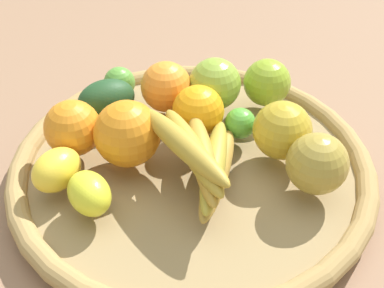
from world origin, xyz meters
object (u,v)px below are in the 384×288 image
object	(u,v)px
apple_0	(317,164)
lemon_1	(89,193)
banana_bunch	(202,158)
apple_2	(267,83)
avocado	(106,99)
apple_1	(215,84)
orange_0	(198,111)
orange_1	(73,128)
orange_3	(127,134)
lemon_0	(57,170)
apple_3	(282,130)
orange_2	(166,87)
lime_1	(240,123)
lime_0	(120,83)

from	to	relation	value
apple_0	lemon_1	bearing A→B (deg)	127.29
banana_bunch	apple_2	world-z (taller)	banana_bunch
lemon_1	avocado	xyz separation A→B (m)	(0.15, 0.09, 0.00)
lemon_1	apple_1	distance (m)	0.25
orange_0	orange_1	world-z (taller)	orange_1
orange_3	banana_bunch	size ratio (longest dim) A/B	0.50
orange_3	lemon_0	distance (m)	0.09
apple_3	avocado	xyz separation A→B (m)	(-0.04, 0.24, -0.01)
apple_3	banana_bunch	bearing A→B (deg)	147.59
orange_2	lime_1	size ratio (longest dim) A/B	1.73
orange_2	lime_1	world-z (taller)	orange_2
lemon_0	lemon_1	bearing A→B (deg)	-101.01
orange_0	avocado	bearing A→B (deg)	103.09
orange_0	orange_1	xyz separation A→B (m)	(-0.11, 0.12, 0.00)
apple_1	avocado	bearing A→B (deg)	128.88
orange_3	avocado	size ratio (longest dim) A/B	1.02
orange_2	lime_1	xyz separation A→B (m)	(-0.01, -0.12, -0.02)
apple_3	orange_1	xyz separation A→B (m)	(-0.12, 0.23, -0.00)
avocado	apple_3	bearing A→B (deg)	-79.95
orange_2	avocado	bearing A→B (deg)	132.70
banana_bunch	apple_0	bearing A→B (deg)	-63.95
avocado	apple_0	bearing A→B (deg)	-89.06
banana_bunch	orange_1	world-z (taller)	banana_bunch
orange_3	orange_1	size ratio (longest dim) A/B	1.15
orange_3	apple_0	bearing A→B (deg)	-72.82
banana_bunch	apple_0	distance (m)	0.13
orange_3	lemon_0	size ratio (longest dim) A/B	1.27
orange_2	avocado	size ratio (longest dim) A/B	0.88
orange_2	apple_2	world-z (taller)	orange_2
orange_2	lemon_0	xyz separation A→B (m)	(-0.20, 0.03, -0.01)
apple_3	lemon_0	world-z (taller)	apple_3
lime_1	avocado	world-z (taller)	avocado
apple_3	lemon_1	world-z (taller)	apple_3
banana_bunch	orange_1	distance (m)	0.17
apple_3	lemon_1	bearing A→B (deg)	142.63
orange_1	apple_1	distance (m)	0.21
lime_1	orange_1	size ratio (longest dim) A/B	0.57
lemon_1	orange_2	bearing A→B (deg)	7.95
orange_1	lemon_1	bearing A→B (deg)	-131.47
avocado	orange_0	bearing A→B (deg)	-76.91
orange_2	lime_0	bearing A→B (deg)	95.80
orange_0	apple_3	size ratio (longest dim) A/B	0.93
apple_1	lime_1	bearing A→B (deg)	-126.24
banana_bunch	lemon_0	bearing A→B (deg)	121.44
apple_1	lemon_0	xyz separation A→B (m)	(-0.24, 0.08, -0.01)
lime_0	orange_3	bearing A→B (deg)	-139.77
apple_3	orange_2	world-z (taller)	apple_3
orange_0	apple_2	size ratio (longest dim) A/B	1.02
lime_0	banana_bunch	bearing A→B (deg)	-117.86
apple_0	apple_1	xyz separation A→B (m)	(0.09, 0.18, 0.00)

